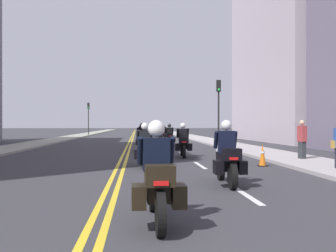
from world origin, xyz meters
The scene contains 20 objects.
ground_plane centered at (0.00, 48.00, 0.00)m, with size 264.00×264.00×0.00m, color #333338.
sidewalk_left centered at (-7.12, 48.00, 0.06)m, with size 2.65×144.00×0.12m, color gray.
sidewalk_right centered at (7.12, 48.00, 0.06)m, with size 2.65×144.00×0.12m, color #A49E9E.
centreline_yellow_inner centered at (-0.12, 48.00, 0.00)m, with size 0.12×132.00×0.01m, color yellow.
centreline_yellow_outer centered at (0.12, 48.00, 0.00)m, with size 0.12×132.00×0.01m, color yellow.
lane_dashes_white centered at (2.90, 29.00, 0.00)m, with size 0.14×56.40×0.01m.
building_right_1 centered at (15.11, 35.12, 8.42)m, with size 7.24×18.05×16.83m.
motorcycle_0 centered at (0.88, 5.61, 0.65)m, with size 0.77×2.19×1.57m.
motorcycle_1 centered at (2.80, 9.24, 0.65)m, with size 0.78×2.19×1.61m.
motorcycle_2 centered at (0.86, 13.45, 0.63)m, with size 0.77×2.11×1.57m.
motorcycle_3 centered at (2.69, 17.63, 0.65)m, with size 0.78×2.22×1.59m.
motorcycle_4 centered at (0.86, 21.98, 0.64)m, with size 0.78×2.29×1.59m.
motorcycle_5 centered at (2.81, 26.58, 0.66)m, with size 0.77×2.21×1.58m.
motorcycle_6 centered at (0.97, 30.27, 0.68)m, with size 0.77×2.17×1.65m.
motorcycle_7 centered at (2.87, 35.05, 0.68)m, with size 0.77×2.26×1.63m.
traffic_cone_0 centered at (4.83, 16.88, 0.32)m, with size 0.34×0.34×0.64m.
traffic_cone_1 centered at (5.10, 13.54, 0.40)m, with size 0.31×0.31×0.80m.
traffic_light_near centered at (6.20, 26.38, 3.16)m, with size 0.28×0.38×4.59m.
traffic_light_far centered at (-6.20, 54.97, 3.15)m, with size 0.28×0.38×4.57m.
pedestrian_0 centered at (7.28, 15.17, 0.87)m, with size 0.29×0.40×1.69m.
Camera 1 is at (0.59, -0.25, 1.49)m, focal length 41.84 mm.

